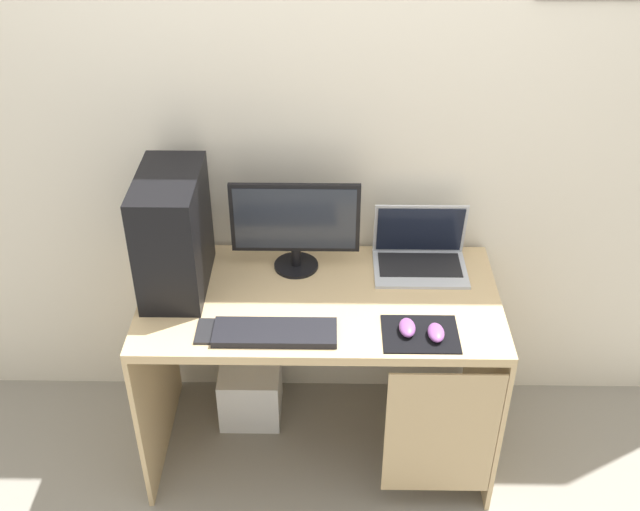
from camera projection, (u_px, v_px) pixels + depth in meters
ground_plane at (320, 442)px, 3.20m from camera, size 8.00×8.00×0.00m
wall_back at (322, 119)px, 2.77m from camera, size 4.00×0.05×2.60m
desk at (324, 334)px, 2.85m from camera, size 1.31×0.66×0.77m
pc_tower at (173, 233)px, 2.70m from camera, size 0.22×0.40×0.45m
monitor at (295, 225)px, 2.80m from camera, size 0.48×0.17×0.37m
laptop at (420, 255)px, 2.90m from camera, size 0.35×0.24×0.24m
keyboard at (275, 332)px, 2.58m from camera, size 0.42×0.14×0.02m
mousepad at (420, 334)px, 2.59m from camera, size 0.26×0.20×0.00m
mouse_left at (407, 328)px, 2.58m from camera, size 0.06×0.10×0.03m
mouse_right at (436, 333)px, 2.56m from camera, size 0.06×0.10×0.03m
cell_phone at (207, 331)px, 2.59m from camera, size 0.07×0.13×0.01m
subwoofer at (251, 391)px, 3.27m from camera, size 0.25×0.25×0.25m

